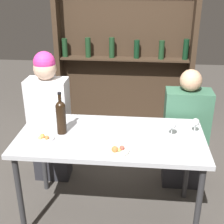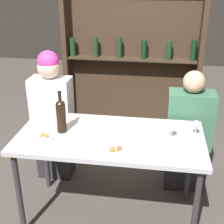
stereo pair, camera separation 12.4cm
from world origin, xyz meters
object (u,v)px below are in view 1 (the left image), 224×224
wine_glass_1 (196,123)px  seated_person_left (49,120)px  seated_person_right (185,134)px  food_plate_0 (115,150)px  wine_bottle (61,116)px  food_plate_1 (42,138)px  wine_glass_0 (172,125)px

wine_glass_1 → seated_person_left: 1.37m
wine_glass_1 → seated_person_right: seated_person_right is taller
wine_glass_1 → food_plate_0: bearing=-151.2°
wine_bottle → food_plate_1: wine_bottle is taller
food_plate_0 → food_plate_1: bearing=168.3°
wine_glass_0 → seated_person_left: size_ratio=0.10×
wine_glass_1 → wine_bottle: bearing=-174.8°
wine_bottle → seated_person_right: seated_person_right is taller
wine_glass_1 → food_plate_1: (-1.15, -0.21, -0.08)m
food_plate_1 → seated_person_right: (1.15, 0.63, -0.24)m
wine_glass_0 → wine_glass_1: 0.20m
wine_glass_0 → seated_person_right: bearing=69.3°
wine_glass_1 → food_plate_1: 1.17m
wine_glass_1 → seated_person_left: bearing=162.2°
wine_bottle → food_plate_1: (-0.12, -0.12, -0.14)m
wine_glass_1 → food_plate_0: wine_glass_1 is taller
wine_glass_1 → food_plate_1: wine_glass_1 is taller
wine_bottle → wine_glass_1: bearing=5.2°
wine_bottle → wine_glass_0: 0.85m
wine_glass_0 → seated_person_left: 1.23m
wine_glass_0 → food_plate_0: 0.49m
food_plate_0 → seated_person_left: (-0.69, 0.74, -0.15)m
seated_person_left → seated_person_right: size_ratio=1.11×
seated_person_left → seated_person_right: (1.29, 0.00, -0.09)m
wine_bottle → food_plate_0: size_ratio=1.56×
wine_glass_1 → food_plate_1: size_ratio=0.68×
seated_person_right → wine_glass_0: bearing=-110.7°
wine_bottle → wine_glass_1: size_ratio=2.71×
food_plate_0 → seated_person_right: seated_person_right is taller
wine_bottle → wine_glass_0: bearing=1.5°
seated_person_left → seated_person_right: bearing=0.0°
food_plate_0 → seated_person_left: bearing=133.0°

